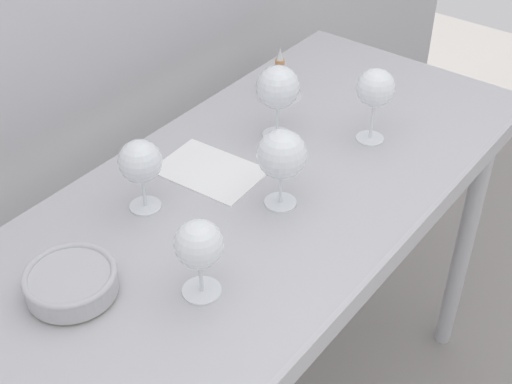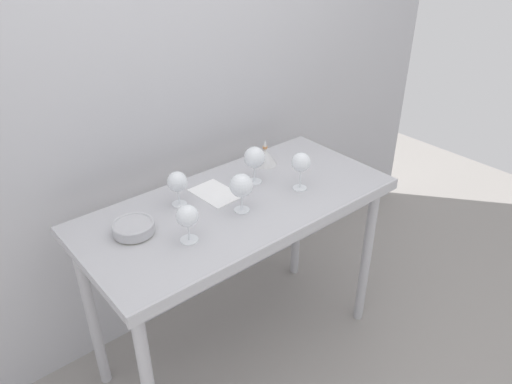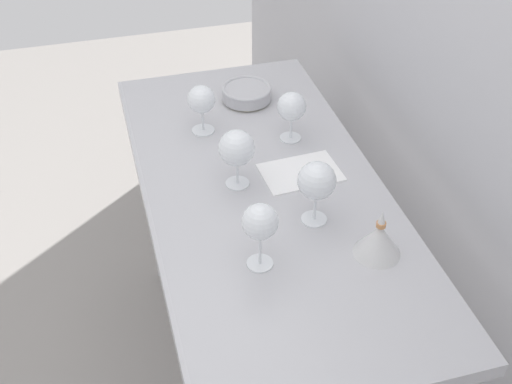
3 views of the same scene
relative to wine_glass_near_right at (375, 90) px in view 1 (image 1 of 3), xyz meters
The scene contains 9 objects.
steel_counter 0.38m from the wine_glass_near_right, 162.42° to the left, with size 1.40×0.65×0.90m.
wine_glass_near_right is the anchor object (origin of this frame).
wine_glass_near_center 0.32m from the wine_glass_near_right, behind, with size 0.10×0.10×0.17m.
wine_glass_far_right 0.21m from the wine_glass_near_right, 123.62° to the left, with size 0.10×0.10×0.18m.
wine_glass_far_left 0.55m from the wine_glass_near_right, 154.63° to the left, with size 0.09×0.09×0.16m.
wine_glass_near_left 0.61m from the wine_glass_near_right, behind, with size 0.09×0.09×0.15m.
tasting_sheet_upper 0.40m from the wine_glass_near_right, 146.84° to the left, with size 0.15×0.22×0.00m, color white.
tasting_bowl 0.77m from the wine_glass_near_right, 167.66° to the left, with size 0.16×0.16×0.05m.
decanter_funnel 0.30m from the wine_glass_near_right, 82.40° to the left, with size 0.12×0.12×0.13m.
Camera 1 is at (-0.97, -0.73, 1.81)m, focal length 50.27 mm.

